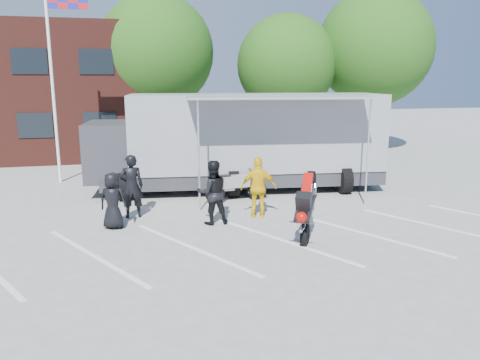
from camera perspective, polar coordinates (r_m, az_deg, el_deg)
name	(u,v)px	position (r m, az deg, el deg)	size (l,w,h in m)	color
ground	(288,254)	(11.59, 5.85, -9.02)	(100.00, 100.00, 0.00)	#A2A29D
parking_bay_lines	(275,241)	(12.48, 4.34, -7.39)	(18.00, 5.00, 0.01)	white
office_building	(7,92)	(28.91, -26.51, 9.60)	(18.00, 8.00, 7.00)	#4E2019
flagpole	(57,56)	(20.37, -21.40, 13.84)	(1.61, 0.12, 8.00)	white
tree_left	(156,53)	(26.27, -10.16, 15.04)	(6.12, 6.12, 8.64)	#382314
tree_mid	(287,65)	(26.63, 5.69, 13.79)	(5.44, 5.44, 7.68)	#382314
tree_right	(374,48)	(28.24, 16.07, 15.19)	(6.46, 6.46, 9.12)	#382314
transporter_truck	(243,189)	(18.09, 0.41, -1.16)	(11.44, 5.51, 3.64)	gray
parked_motorcycle	(236,201)	(16.36, -0.44, -2.61)	(0.76, 2.28, 1.20)	silver
stunt_bike_rider	(309,237)	(12.87, 8.37, -6.89)	(0.81, 1.72, 2.02)	black
spectator_leather_a	(113,201)	(13.73, -15.24, -2.44)	(0.79, 0.52, 1.63)	black
spectator_leather_b	(132,186)	(14.64, -13.08, -0.75)	(0.72, 0.47, 1.96)	black
spectator_leather_c	(213,192)	(13.66, -3.37, -1.52)	(0.92, 0.72, 1.89)	black
spectator_hivis	(259,188)	(14.28, 2.29, -0.94)	(1.10, 0.46, 1.88)	yellow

